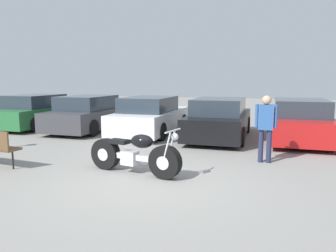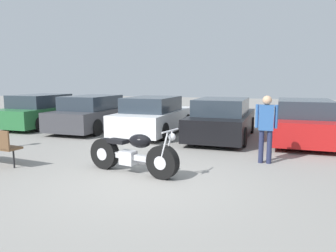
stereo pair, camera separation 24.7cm
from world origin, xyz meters
The scene contains 8 objects.
ground_plane centered at (0.00, 0.00, 0.00)m, with size 60.00×60.00×0.00m, color gray.
motorcycle centered at (-0.46, 0.53, 0.43)m, with size 2.24×0.86×1.03m.
parked_car_green centered at (-7.16, 5.88, 0.64)m, with size 1.90×4.49×1.38m.
parked_car_dark_grey centered at (-4.55, 5.73, 0.64)m, with size 1.90×4.49×1.38m.
parked_car_white centered at (-1.94, 5.66, 0.64)m, with size 1.90×4.49×1.38m.
parked_car_black centered at (0.67, 5.46, 0.64)m, with size 1.90×4.49×1.38m.
parked_car_red centered at (3.28, 5.73, 0.64)m, with size 1.90×4.49×1.38m.
person_standing centered at (2.24, 2.35, 0.97)m, with size 0.52×0.22×1.64m.
Camera 1 is at (2.30, -5.84, 2.03)m, focal length 35.00 mm.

